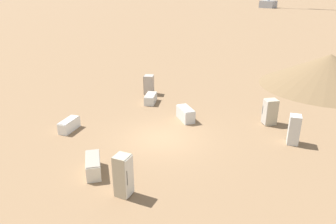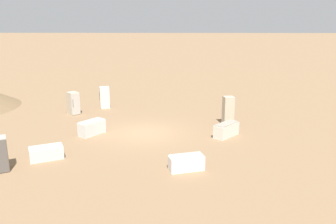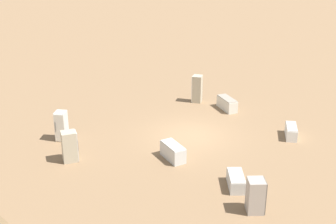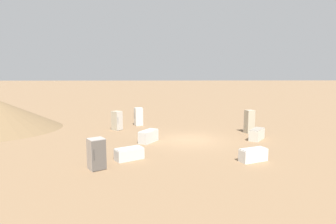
{
  "view_description": "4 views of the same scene",
  "coord_description": "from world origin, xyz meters",
  "px_view_note": "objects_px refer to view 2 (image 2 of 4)",
  "views": [
    {
      "loc": [
        -9.77,
        12.47,
        7.95
      ],
      "look_at": [
        0.34,
        -0.97,
        1.13
      ],
      "focal_mm": 35.0,
      "sensor_mm": 36.0,
      "label": 1
    },
    {
      "loc": [
        17.31,
        2.31,
        5.63
      ],
      "look_at": [
        1.19,
        1.41,
        1.53
      ],
      "focal_mm": 35.0,
      "sensor_mm": 36.0,
      "label": 2
    },
    {
      "loc": [
        9.67,
        -20.79,
        10.68
      ],
      "look_at": [
        -1.35,
        -0.04,
        1.14
      ],
      "focal_mm": 50.0,
      "sensor_mm": 36.0,
      "label": 3
    },
    {
      "loc": [
        17.14,
        -2.98,
        4.12
      ],
      "look_at": [
        -0.63,
        -1.45,
        1.83
      ],
      "focal_mm": 28.0,
      "sensor_mm": 36.0,
      "label": 4
    }
  ],
  "objects_px": {
    "discarded_fridge_4": "(105,97)",
    "discarded_fridge_3": "(73,103)",
    "discarded_fridge_0": "(226,130)",
    "discarded_fridge_2": "(46,153)",
    "discarded_fridge_5": "(186,163)",
    "discarded_fridge_1": "(92,128)",
    "discarded_fridge_6": "(228,111)"
  },
  "relations": [
    {
      "from": "discarded_fridge_2",
      "to": "discarded_fridge_5",
      "type": "height_order",
      "value": "discarded_fridge_5"
    },
    {
      "from": "discarded_fridge_4",
      "to": "discarded_fridge_6",
      "type": "relative_size",
      "value": 0.9
    },
    {
      "from": "discarded_fridge_1",
      "to": "discarded_fridge_2",
      "type": "height_order",
      "value": "discarded_fridge_1"
    },
    {
      "from": "discarded_fridge_0",
      "to": "discarded_fridge_4",
      "type": "height_order",
      "value": "discarded_fridge_4"
    },
    {
      "from": "discarded_fridge_1",
      "to": "discarded_fridge_6",
      "type": "bearing_deg",
      "value": -130.61
    },
    {
      "from": "discarded_fridge_1",
      "to": "discarded_fridge_6",
      "type": "height_order",
      "value": "discarded_fridge_6"
    },
    {
      "from": "discarded_fridge_1",
      "to": "discarded_fridge_3",
      "type": "relative_size",
      "value": 1.05
    },
    {
      "from": "discarded_fridge_0",
      "to": "discarded_fridge_2",
      "type": "height_order",
      "value": "discarded_fridge_0"
    },
    {
      "from": "discarded_fridge_2",
      "to": "discarded_fridge_5",
      "type": "relative_size",
      "value": 1.02
    },
    {
      "from": "discarded_fridge_3",
      "to": "discarded_fridge_4",
      "type": "distance_m",
      "value": 2.54
    },
    {
      "from": "discarded_fridge_4",
      "to": "discarded_fridge_3",
      "type": "bearing_deg",
      "value": 118.04
    },
    {
      "from": "discarded_fridge_5",
      "to": "discarded_fridge_6",
      "type": "distance_m",
      "value": 7.14
    },
    {
      "from": "discarded_fridge_2",
      "to": "discarded_fridge_5",
      "type": "distance_m",
      "value": 6.27
    },
    {
      "from": "discarded_fridge_1",
      "to": "discarded_fridge_5",
      "type": "height_order",
      "value": "discarded_fridge_1"
    },
    {
      "from": "discarded_fridge_0",
      "to": "discarded_fridge_3",
      "type": "xyz_separation_m",
      "value": [
        -4.22,
        -9.8,
        0.39
      ]
    },
    {
      "from": "discarded_fridge_0",
      "to": "discarded_fridge_2",
      "type": "xyz_separation_m",
      "value": [
        3.67,
        -8.36,
        -0.07
      ]
    },
    {
      "from": "discarded_fridge_3",
      "to": "discarded_fridge_6",
      "type": "bearing_deg",
      "value": 121.29
    },
    {
      "from": "discarded_fridge_1",
      "to": "discarded_fridge_2",
      "type": "distance_m",
      "value": 3.76
    },
    {
      "from": "discarded_fridge_6",
      "to": "discarded_fridge_0",
      "type": "bearing_deg",
      "value": -111.15
    },
    {
      "from": "discarded_fridge_0",
      "to": "discarded_fridge_3",
      "type": "distance_m",
      "value": 10.68
    },
    {
      "from": "discarded_fridge_0",
      "to": "discarded_fridge_5",
      "type": "xyz_separation_m",
      "value": [
        4.49,
        -2.14,
        -0.05
      ]
    },
    {
      "from": "discarded_fridge_0",
      "to": "discarded_fridge_4",
      "type": "distance_m",
      "value": 10.19
    },
    {
      "from": "discarded_fridge_1",
      "to": "discarded_fridge_5",
      "type": "relative_size",
      "value": 1.05
    },
    {
      "from": "discarded_fridge_2",
      "to": "discarded_fridge_4",
      "type": "height_order",
      "value": "discarded_fridge_4"
    },
    {
      "from": "discarded_fridge_3",
      "to": "discarded_fridge_6",
      "type": "distance_m",
      "value": 10.34
    },
    {
      "from": "discarded_fridge_0",
      "to": "discarded_fridge_1",
      "type": "relative_size",
      "value": 1.02
    },
    {
      "from": "discarded_fridge_3",
      "to": "discarded_fridge_4",
      "type": "height_order",
      "value": "discarded_fridge_4"
    },
    {
      "from": "discarded_fridge_1",
      "to": "discarded_fridge_5",
      "type": "xyz_separation_m",
      "value": [
        4.43,
        5.19,
        -0.07
      ]
    },
    {
      "from": "discarded_fridge_2",
      "to": "discarded_fridge_6",
      "type": "distance_m",
      "value": 10.5
    },
    {
      "from": "discarded_fridge_2",
      "to": "discarded_fridge_6",
      "type": "height_order",
      "value": "discarded_fridge_6"
    },
    {
      "from": "discarded_fridge_3",
      "to": "discarded_fridge_5",
      "type": "distance_m",
      "value": 11.61
    },
    {
      "from": "discarded_fridge_1",
      "to": "discarded_fridge_6",
      "type": "distance_m",
      "value": 8.0
    }
  ]
}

